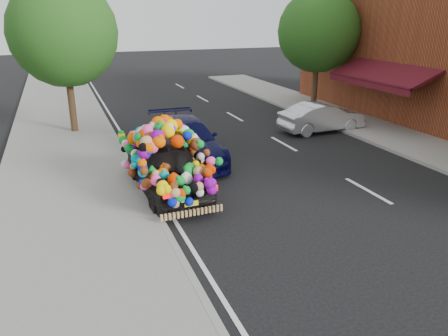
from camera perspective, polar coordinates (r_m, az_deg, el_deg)
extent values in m
plane|color=black|center=(11.22, 3.65, -5.48)|extent=(100.00, 100.00, 0.00)
cube|color=gray|center=(10.35, -18.85, -8.50)|extent=(4.00, 60.00, 0.12)
cube|color=gray|center=(10.52, -8.17, -7.05)|extent=(0.15, 60.00, 0.13)
cube|color=gray|center=(18.08, 23.86, 2.87)|extent=(3.00, 40.00, 0.12)
cube|color=#490D17|center=(20.15, 19.86, 11.64)|extent=(1.62, 5.20, 0.75)
cube|color=#490D17|center=(19.72, 18.03, 10.51)|extent=(0.06, 5.20, 0.35)
cylinder|color=#332114|center=(19.03, -19.29, 8.28)|extent=(0.28, 0.28, 2.73)
sphere|color=#1D4C14|center=(18.74, -20.23, 16.27)|extent=(4.20, 4.20, 4.20)
cylinder|color=#332114|center=(23.06, 11.78, 10.66)|extent=(0.28, 0.28, 2.64)
sphere|color=#1D4C14|center=(22.82, 12.24, 17.06)|extent=(4.00, 4.00, 4.00)
imported|color=black|center=(12.21, -7.45, 0.08)|extent=(1.79, 4.19, 1.41)
cube|color=red|center=(10.16, -7.37, -3.57)|extent=(0.22, 0.07, 0.14)
cube|color=red|center=(10.48, -1.41, -2.66)|extent=(0.22, 0.07, 0.14)
cube|color=yellow|center=(10.42, -4.28, -4.65)|extent=(0.34, 0.05, 0.12)
imported|color=black|center=(14.82, -5.05, 3.62)|extent=(2.02, 4.77, 1.37)
imported|color=silver|center=(18.93, 12.67, 6.49)|extent=(3.73, 1.45, 1.21)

